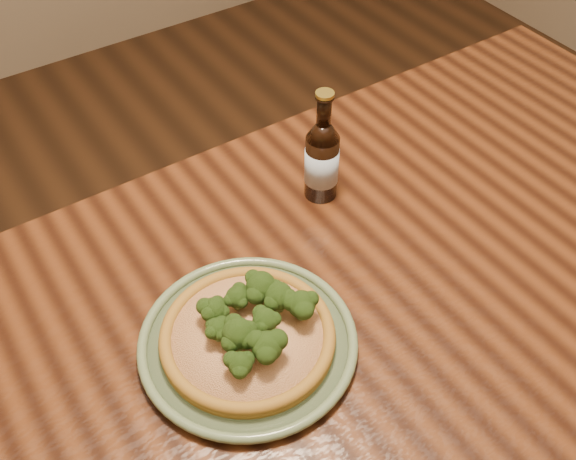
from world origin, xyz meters
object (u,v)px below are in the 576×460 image
table (360,353)px  beer_bottle (322,159)px  plate (248,342)px  pizza (249,332)px

table → beer_bottle: bearing=68.8°
table → plate: size_ratio=5.34×
table → pizza: 0.21m
plate → beer_bottle: size_ratio=1.48×
table → beer_bottle: beer_bottle is taller
plate → beer_bottle: (0.26, 0.20, 0.06)m
pizza → beer_bottle: 0.33m
plate → pizza: (0.00, -0.00, 0.02)m
plate → table: bearing=-16.0°
table → beer_bottle: 0.31m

